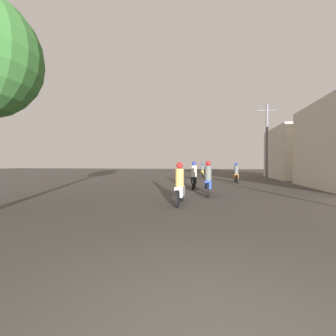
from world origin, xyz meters
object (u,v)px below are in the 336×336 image
at_px(motorcycle_black, 194,178).
at_px(motorcycle_blue, 208,182).
at_px(motorcycle_orange, 236,175).
at_px(motorcycle_green, 194,172).
at_px(utility_pole_far, 267,141).
at_px(motorcycle_silver, 180,187).
at_px(motorcycle_yellow, 202,171).
at_px(building_right_far, 304,153).

bearing_deg(motorcycle_black, motorcycle_blue, -69.20).
height_order(motorcycle_orange, motorcycle_green, motorcycle_green).
bearing_deg(motorcycle_orange, utility_pole_far, 37.97).
height_order(motorcycle_blue, motorcycle_green, motorcycle_blue).
xyz_separation_m(motorcycle_silver, motorcycle_orange, (3.21, 10.21, 0.01)).
relative_size(motorcycle_blue, motorcycle_yellow, 1.07).
distance_m(motorcycle_black, motorcycle_green, 8.54).
bearing_deg(utility_pole_far, motorcycle_green, 162.49).
height_order(motorcycle_green, building_right_far, building_right_far).
height_order(motorcycle_black, motorcycle_orange, motorcycle_black).
relative_size(motorcycle_blue, motorcycle_green, 1.09).
bearing_deg(utility_pole_far, motorcycle_silver, -116.36).
distance_m(motorcycle_orange, building_right_far, 9.34).
distance_m(motorcycle_orange, motorcycle_yellow, 9.28).
xyz_separation_m(building_right_far, utility_pole_far, (-4.46, -4.05, 0.87)).
bearing_deg(utility_pole_far, motorcycle_black, -131.14).
height_order(motorcycle_black, motorcycle_yellow, motorcycle_black).
bearing_deg(motorcycle_blue, motorcycle_green, 106.07).
height_order(motorcycle_blue, building_right_far, building_right_far).
bearing_deg(motorcycle_orange, motorcycle_silver, -101.38).
relative_size(motorcycle_green, building_right_far, 0.26).
distance_m(motorcycle_green, utility_pole_far, 7.15).
distance_m(motorcycle_blue, building_right_far, 16.38).
bearing_deg(motorcycle_blue, utility_pole_far, 71.24).
bearing_deg(motorcycle_blue, motorcycle_silver, -103.26).
distance_m(motorcycle_blue, motorcycle_black, 2.90).
xyz_separation_m(motorcycle_black, motorcycle_green, (-0.59, 8.52, -0.00)).
relative_size(motorcycle_silver, motorcycle_black, 0.94).
height_order(motorcycle_blue, motorcycle_black, motorcycle_blue).
relative_size(motorcycle_black, motorcycle_yellow, 1.03).
relative_size(motorcycle_orange, motorcycle_yellow, 1.02).
bearing_deg(motorcycle_silver, motorcycle_orange, 77.38).
bearing_deg(motorcycle_green, motorcycle_orange, -38.00).
height_order(building_right_far, utility_pole_far, utility_pole_far).
xyz_separation_m(motorcycle_yellow, building_right_far, (10.09, -3.08, 1.92)).
xyz_separation_m(motorcycle_silver, motorcycle_green, (-0.41, 13.86, 0.02)).
xyz_separation_m(motorcycle_blue, building_right_far, (9.30, 13.35, 1.88)).
bearing_deg(utility_pole_far, motorcycle_orange, -148.09).
xyz_separation_m(motorcycle_black, utility_pole_far, (5.71, 6.53, 2.76)).
distance_m(motorcycle_black, building_right_far, 14.79).
bearing_deg(building_right_far, motorcycle_orange, -141.32).
distance_m(motorcycle_blue, utility_pole_far, 10.84).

